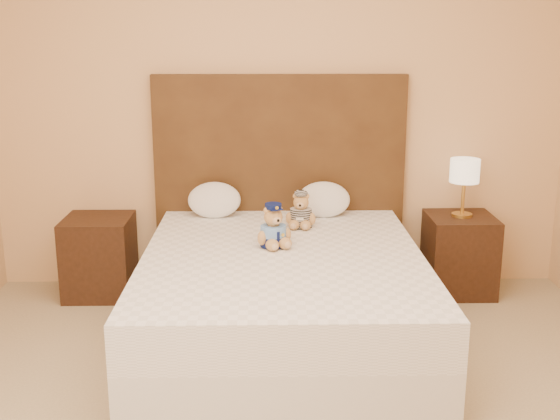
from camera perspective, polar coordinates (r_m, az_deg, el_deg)
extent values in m
cube|color=#E0B07A|center=(4.90, -0.04, 9.26)|extent=(4.00, 0.04, 2.70)
cube|color=white|center=(4.17, 0.22, -8.78)|extent=(1.60, 2.00, 0.30)
cube|color=white|center=(4.07, 0.23, -5.23)|extent=(1.60, 2.00, 0.25)
cube|color=#4D3117|center=(4.95, -0.03, 2.29)|extent=(1.75, 0.08, 1.50)
cube|color=#361D11|center=(5.01, -14.46, -3.67)|extent=(0.45, 0.45, 0.55)
cube|color=#361D11|center=(5.05, 14.36, -3.51)|extent=(0.45, 0.45, 0.55)
cylinder|color=gold|center=(4.97, 14.56, -0.38)|extent=(0.14, 0.14, 0.02)
cylinder|color=gold|center=(4.94, 14.66, 1.07)|extent=(0.02, 0.02, 0.26)
cylinder|color=#F3E3BE|center=(4.91, 14.79, 3.12)|extent=(0.20, 0.20, 0.16)
ellipsoid|color=white|center=(4.81, -5.36, 0.95)|extent=(0.36, 0.23, 0.25)
ellipsoid|color=white|center=(4.81, 3.58, 0.99)|extent=(0.36, 0.23, 0.25)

